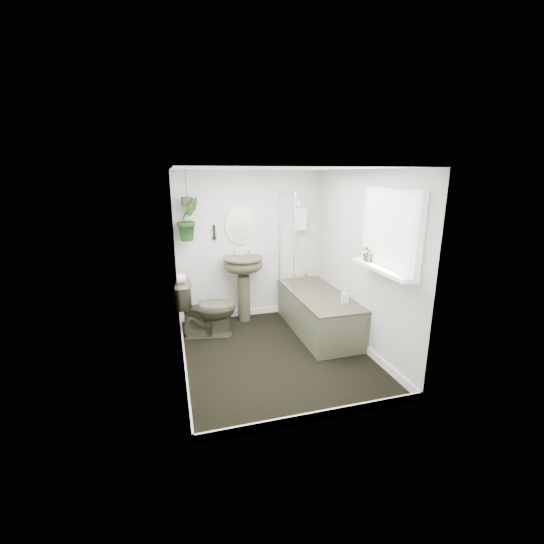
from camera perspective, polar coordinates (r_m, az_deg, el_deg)
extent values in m
cube|color=black|center=(4.83, 0.50, -12.69)|extent=(2.30, 2.80, 0.02)
cube|color=white|center=(4.27, 0.58, 16.02)|extent=(2.30, 2.80, 0.02)
cube|color=silver|center=(5.74, -3.46, 4.13)|extent=(2.30, 0.02, 2.30)
cube|color=silver|center=(3.14, 7.87, -5.41)|extent=(2.30, 0.02, 2.30)
cube|color=silver|center=(4.24, -14.68, -0.33)|extent=(0.02, 2.80, 2.30)
cube|color=silver|center=(4.86, 13.78, 1.68)|extent=(0.02, 2.80, 2.30)
cube|color=white|center=(4.80, 0.50, -12.05)|extent=(2.30, 2.80, 0.10)
cube|color=white|center=(5.84, 4.39, 8.27)|extent=(0.20, 0.10, 0.35)
ellipsoid|color=beige|center=(5.62, -5.01, 7.47)|extent=(0.46, 0.03, 0.62)
cylinder|color=black|center=(5.56, -9.03, 6.22)|extent=(0.04, 0.04, 0.22)
cylinder|color=white|center=(4.98, -14.04, -0.98)|extent=(0.11, 0.11, 0.11)
cube|color=white|center=(4.14, 18.12, 6.14)|extent=(0.08, 1.00, 0.90)
cube|color=white|center=(4.19, 16.85, 0.45)|extent=(0.18, 1.00, 0.04)
cube|color=white|center=(4.12, 17.59, 6.13)|extent=(0.01, 0.86, 0.76)
imported|color=#3A3A28|center=(5.24, -10.18, -5.61)|extent=(0.85, 0.55, 0.82)
imported|color=black|center=(4.41, 14.93, 3.04)|extent=(0.24, 0.22, 0.22)
imported|color=black|center=(5.39, -13.03, 8.08)|extent=(0.42, 0.39, 0.62)
imported|color=#362C2B|center=(4.94, 11.38, -3.65)|extent=(0.11, 0.11, 0.20)
cylinder|color=#3B3320|center=(5.37, -13.19, 10.72)|extent=(0.16, 0.16, 0.12)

